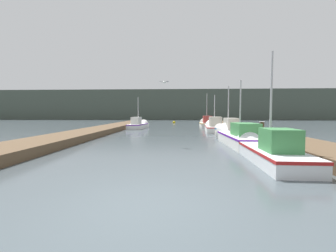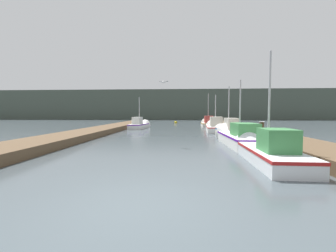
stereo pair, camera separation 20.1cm
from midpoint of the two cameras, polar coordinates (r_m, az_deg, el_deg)
ground_plane at (r=5.00m, az=-6.07°, el=-19.53°), size 200.00×200.00×0.00m
dock_left at (r=21.98m, az=-16.72°, el=-1.09°), size 2.81×40.00×0.48m
dock_right at (r=21.48m, az=20.09°, el=-1.26°), size 2.81×40.00×0.48m
distant_shore_ridge at (r=64.41m, az=2.99°, el=5.23°), size 120.00×16.00×7.72m
fishing_boat_0 at (r=10.10m, az=23.98°, el=-5.60°), size 1.66×5.49×4.78m
fishing_boat_1 at (r=14.71m, az=17.62°, el=-2.57°), size 1.96×6.38×4.41m
fishing_boat_2 at (r=18.52m, az=15.29°, el=-1.22°), size 1.62×4.97×4.31m
fishing_boat_3 at (r=23.89m, az=12.05°, el=-0.18°), size 2.13×6.36×4.24m
fishing_boat_4 at (r=27.40m, az=-6.91°, el=0.31°), size 1.89×5.25×4.13m
fishing_boat_5 at (r=31.79m, az=10.28°, el=0.73°), size 1.87×4.75×5.10m
mooring_piling_0 at (r=14.30m, az=23.04°, el=-1.73°), size 0.29×0.29×1.41m
mooring_piling_1 at (r=30.39m, az=-8.61°, el=0.82°), size 0.33×0.33×1.06m
channel_buoy at (r=39.88m, az=2.10°, el=0.94°), size 0.51×0.51×1.01m
seagull_lead at (r=13.54m, az=-0.70°, el=11.09°), size 0.56×0.30×0.12m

